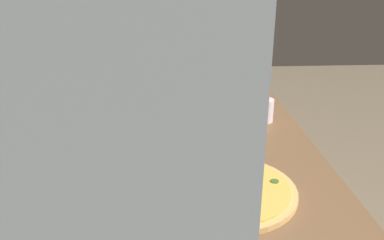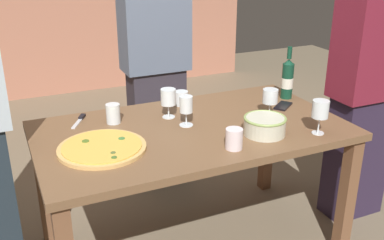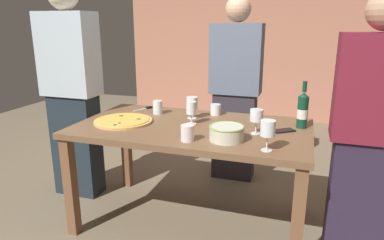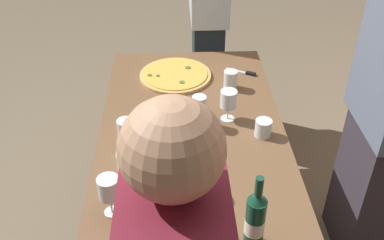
{
  "view_description": "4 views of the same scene",
  "coord_description": "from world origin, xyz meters",
  "px_view_note": "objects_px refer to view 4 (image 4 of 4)",
  "views": [
    {
      "loc": [
        -1.51,
        0.09,
        1.39
      ],
      "look_at": [
        0.0,
        0.0,
        0.79
      ],
      "focal_mm": 37.36,
      "sensor_mm": 36.0,
      "label": 1
    },
    {
      "loc": [
        -0.89,
        -1.98,
        1.67
      ],
      "look_at": [
        0.0,
        0.0,
        0.79
      ],
      "focal_mm": 42.33,
      "sensor_mm": 36.0,
      "label": 2
    },
    {
      "loc": [
        0.72,
        -2.19,
        1.44
      ],
      "look_at": [
        0.0,
        0.0,
        0.79
      ],
      "focal_mm": 32.43,
      "sensor_mm": 36.0,
      "label": 3
    },
    {
      "loc": [
        1.77,
        -0.08,
        2.05
      ],
      "look_at": [
        0.0,
        0.0,
        0.79
      ],
      "focal_mm": 41.93,
      "sensor_mm": 36.0,
      "label": 4
    }
  ],
  "objects_px": {
    "person_guest_right": "(208,13)",
    "serving_bowl": "(141,159)",
    "wine_bottle": "(255,220)",
    "pizza": "(175,75)",
    "wine_glass_near_pizza": "(199,106)",
    "wine_glass_far_right": "(229,100)",
    "wine_glass_far_left": "(109,189)",
    "cup_spare": "(126,129)",
    "cell_phone": "(215,221)",
    "wine_glass_by_bottle": "(186,170)",
    "dining_table": "(192,142)",
    "cup_amber": "(230,80)",
    "cup_ceramic": "(263,128)",
    "pizza_knife": "(245,73)"
  },
  "relations": [
    {
      "from": "dining_table",
      "to": "pizza_knife",
      "type": "relative_size",
      "value": 9.38
    },
    {
      "from": "wine_glass_near_pizza",
      "to": "cell_phone",
      "type": "bearing_deg",
      "value": 2.42
    },
    {
      "from": "dining_table",
      "to": "pizza_knife",
      "type": "bearing_deg",
      "value": 147.1
    },
    {
      "from": "wine_glass_by_bottle",
      "to": "wine_glass_far_left",
      "type": "height_order",
      "value": "wine_glass_far_left"
    },
    {
      "from": "pizza",
      "to": "cell_phone",
      "type": "xyz_separation_m",
      "value": [
        1.1,
        0.14,
        -0.01
      ]
    },
    {
      "from": "wine_bottle",
      "to": "person_guest_right",
      "type": "relative_size",
      "value": 0.18
    },
    {
      "from": "wine_glass_near_pizza",
      "to": "serving_bowl",
      "type": "bearing_deg",
      "value": -40.32
    },
    {
      "from": "wine_glass_near_pizza",
      "to": "pizza_knife",
      "type": "xyz_separation_m",
      "value": [
        -0.5,
        0.3,
        -0.1
      ]
    },
    {
      "from": "pizza",
      "to": "cell_phone",
      "type": "bearing_deg",
      "value": 7.07
    },
    {
      "from": "person_guest_right",
      "to": "serving_bowl",
      "type": "bearing_deg",
      "value": -7.44
    },
    {
      "from": "cup_spare",
      "to": "person_guest_right",
      "type": "bearing_deg",
      "value": 157.98
    },
    {
      "from": "wine_glass_far_right",
      "to": "pizza_knife",
      "type": "height_order",
      "value": "wine_glass_far_right"
    },
    {
      "from": "serving_bowl",
      "to": "wine_glass_far_right",
      "type": "height_order",
      "value": "wine_glass_far_right"
    },
    {
      "from": "wine_bottle",
      "to": "pizza_knife",
      "type": "distance_m",
      "value": 1.25
    },
    {
      "from": "pizza",
      "to": "pizza_knife",
      "type": "bearing_deg",
      "value": 93.02
    },
    {
      "from": "pizza",
      "to": "wine_bottle",
      "type": "height_order",
      "value": "wine_bottle"
    },
    {
      "from": "wine_bottle",
      "to": "wine_glass_far_left",
      "type": "bearing_deg",
      "value": -108.4
    },
    {
      "from": "wine_glass_near_pizza",
      "to": "wine_glass_far_right",
      "type": "height_order",
      "value": "same"
    },
    {
      "from": "wine_bottle",
      "to": "wine_glass_far_right",
      "type": "bearing_deg",
      "value": -179.58
    },
    {
      "from": "wine_bottle",
      "to": "pizza",
      "type": "bearing_deg",
      "value": -167.83
    },
    {
      "from": "wine_glass_by_bottle",
      "to": "person_guest_right",
      "type": "distance_m",
      "value": 1.54
    },
    {
      "from": "wine_glass_by_bottle",
      "to": "cup_amber",
      "type": "height_order",
      "value": "wine_glass_by_bottle"
    },
    {
      "from": "serving_bowl",
      "to": "wine_glass_near_pizza",
      "type": "height_order",
      "value": "wine_glass_near_pizza"
    },
    {
      "from": "wine_glass_by_bottle",
      "to": "dining_table",
      "type": "bearing_deg",
      "value": 174.33
    },
    {
      "from": "dining_table",
      "to": "cup_amber",
      "type": "bearing_deg",
      "value": 147.48
    },
    {
      "from": "wine_glass_near_pizza",
      "to": "person_guest_right",
      "type": "relative_size",
      "value": 0.09
    },
    {
      "from": "wine_bottle",
      "to": "wine_glass_by_bottle",
      "type": "xyz_separation_m",
      "value": [
        -0.28,
        -0.23,
        -0.01
      ]
    },
    {
      "from": "pizza",
      "to": "cell_phone",
      "type": "distance_m",
      "value": 1.11
    },
    {
      "from": "serving_bowl",
      "to": "person_guest_right",
      "type": "xyz_separation_m",
      "value": [
        -1.38,
        0.38,
        0.1
      ]
    },
    {
      "from": "wine_glass_far_left",
      "to": "pizza_knife",
      "type": "relative_size",
      "value": 1.03
    },
    {
      "from": "dining_table",
      "to": "cup_ceramic",
      "type": "height_order",
      "value": "cup_ceramic"
    },
    {
      "from": "cell_phone",
      "to": "wine_glass_far_left",
      "type": "bearing_deg",
      "value": -46.14
    },
    {
      "from": "cup_amber",
      "to": "wine_glass_far_right",
      "type": "bearing_deg",
      "value": -8.82
    },
    {
      "from": "wine_glass_far_right",
      "to": "person_guest_right",
      "type": "height_order",
      "value": "person_guest_right"
    },
    {
      "from": "pizza",
      "to": "wine_glass_far_right",
      "type": "bearing_deg",
      "value": 30.56
    },
    {
      "from": "dining_table",
      "to": "wine_glass_far_left",
      "type": "bearing_deg",
      "value": -31.37
    },
    {
      "from": "cup_spare",
      "to": "wine_glass_near_pizza",
      "type": "bearing_deg",
      "value": 104.68
    },
    {
      "from": "cup_spare",
      "to": "pizza_knife",
      "type": "bearing_deg",
      "value": 132.35
    },
    {
      "from": "serving_bowl",
      "to": "cell_phone",
      "type": "bearing_deg",
      "value": 42.63
    },
    {
      "from": "wine_bottle",
      "to": "cell_phone",
      "type": "distance_m",
      "value": 0.2
    },
    {
      "from": "wine_bottle",
      "to": "wine_glass_near_pizza",
      "type": "distance_m",
      "value": 0.75
    },
    {
      "from": "dining_table",
      "to": "cell_phone",
      "type": "relative_size",
      "value": 11.11
    },
    {
      "from": "pizza",
      "to": "wine_glass_near_pizza",
      "type": "distance_m",
      "value": 0.5
    },
    {
      "from": "dining_table",
      "to": "cup_ceramic",
      "type": "xyz_separation_m",
      "value": [
        0.08,
        0.33,
        0.13
      ]
    },
    {
      "from": "cup_ceramic",
      "to": "person_guest_right",
      "type": "bearing_deg",
      "value": -171.3
    },
    {
      "from": "cell_phone",
      "to": "person_guest_right",
      "type": "distance_m",
      "value": 1.7
    },
    {
      "from": "wine_glass_by_bottle",
      "to": "cup_amber",
      "type": "xyz_separation_m",
      "value": [
        -0.8,
        0.27,
        -0.06
      ]
    },
    {
      "from": "wine_glass_far_left",
      "to": "person_guest_right",
      "type": "xyz_separation_m",
      "value": [
        -1.63,
        0.49,
        0.03
      ]
    },
    {
      "from": "cup_amber",
      "to": "cell_phone",
      "type": "relative_size",
      "value": 0.72
    },
    {
      "from": "wine_glass_far_left",
      "to": "cup_spare",
      "type": "relative_size",
      "value": 1.78
    }
  ]
}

